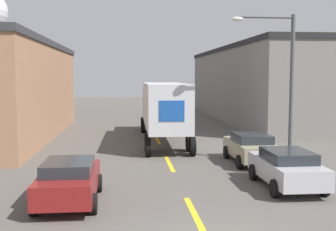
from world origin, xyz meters
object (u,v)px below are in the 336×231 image
at_px(street_lamp, 283,76).
at_px(parked_car_right_near, 287,168).
at_px(semi_truck, 163,106).
at_px(parked_car_left_near, 69,180).
at_px(parked_car_right_mid, 251,147).

bearing_deg(street_lamp, parked_car_right_near, -108.31).
bearing_deg(parked_car_right_near, semi_truck, 106.75).
xyz_separation_m(parked_car_left_near, street_lamp, (9.50, 5.38, 3.52)).
height_order(parked_car_left_near, parked_car_right_near, same).
height_order(parked_car_right_near, parked_car_right_mid, same).
bearing_deg(street_lamp, semi_truck, 121.89).
xyz_separation_m(semi_truck, parked_car_left_near, (-4.37, -13.62, -1.54)).
bearing_deg(parked_car_left_near, parked_car_right_near, 8.34).
height_order(semi_truck, parked_car_right_mid, semi_truck).
bearing_deg(street_lamp, parked_car_left_near, -150.48).
xyz_separation_m(semi_truck, parked_car_right_near, (3.74, -12.43, -1.54)).
distance_m(parked_car_left_near, parked_car_right_near, 8.20).
bearing_deg(parked_car_right_mid, parked_car_right_near, -90.00).
bearing_deg(parked_car_right_near, parked_car_right_mid, 90.00).
xyz_separation_m(parked_car_left_near, parked_car_right_near, (8.12, 1.19, 0.00)).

